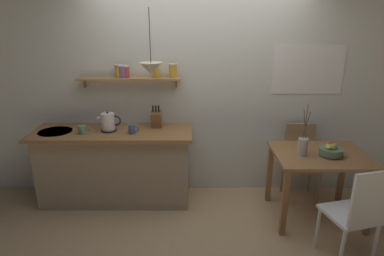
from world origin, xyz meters
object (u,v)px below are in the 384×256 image
(dining_table, at_px, (321,164))
(coffee_mug_spare, at_px, (134,129))
(coffee_mug_by_sink, at_px, (84,129))
(pendant_lamp, at_px, (153,68))
(dining_chair_near, at_px, (359,212))
(dining_chair_far, at_px, (302,158))
(fruit_bowl, at_px, (333,151))
(knife_block, at_px, (158,119))
(twig_vase, at_px, (305,146))
(electric_kettle, at_px, (110,122))

(dining_table, bearing_deg, coffee_mug_spare, 172.90)
(coffee_mug_by_sink, distance_m, pendant_lamp, 1.04)
(dining_chair_near, bearing_deg, dining_chair_far, 94.95)
(fruit_bowl, height_order, coffee_mug_by_sink, coffee_mug_by_sink)
(dining_table, relative_size, dining_chair_near, 1.01)
(knife_block, bearing_deg, pendant_lamp, -92.48)
(fruit_bowl, xyz_separation_m, knife_block, (-1.86, 0.53, 0.18))
(dining_table, xyz_separation_m, coffee_mug_by_sink, (-2.58, 0.25, 0.31))
(twig_vase, bearing_deg, fruit_bowl, -3.05)
(dining_table, height_order, dining_chair_far, dining_chair_far)
(coffee_mug_spare, bearing_deg, fruit_bowl, -8.34)
(dining_table, relative_size, coffee_mug_spare, 8.02)
(dining_chair_near, height_order, pendant_lamp, pendant_lamp)
(dining_chair_far, height_order, twig_vase, twig_vase)
(dining_chair_far, height_order, coffee_mug_spare, coffee_mug_spare)
(fruit_bowl, height_order, twig_vase, twig_vase)
(dining_chair_near, xyz_separation_m, coffee_mug_by_sink, (-2.65, 1.00, 0.42))
(coffee_mug_spare, distance_m, pendant_lamp, 0.72)
(dining_table, bearing_deg, fruit_bowl, -35.17)
(dining_chair_far, height_order, coffee_mug_by_sink, coffee_mug_by_sink)
(twig_vase, distance_m, knife_block, 1.66)
(dining_chair_far, relative_size, coffee_mug_by_sink, 7.07)
(fruit_bowl, distance_m, coffee_mug_spare, 2.14)
(fruit_bowl, distance_m, electric_kettle, 2.43)
(dining_chair_near, xyz_separation_m, coffee_mug_spare, (-2.10, 1.00, 0.42))
(dining_chair_far, bearing_deg, coffee_mug_by_sink, -175.20)
(twig_vase, height_order, electric_kettle, twig_vase)
(coffee_mug_by_sink, xyz_separation_m, pendant_lamp, (0.79, -0.00, 0.68))
(twig_vase, bearing_deg, coffee_mug_spare, 170.83)
(dining_table, xyz_separation_m, dining_chair_near, (0.07, -0.75, -0.11))
(pendant_lamp, bearing_deg, knife_block, 87.52)
(fruit_bowl, distance_m, knife_block, 1.94)
(electric_kettle, bearing_deg, coffee_mug_by_sink, -160.89)
(coffee_mug_spare, bearing_deg, dining_chair_far, 6.05)
(dining_chair_near, bearing_deg, dining_table, 95.03)
(dining_table, bearing_deg, dining_chair_far, 94.83)
(coffee_mug_by_sink, bearing_deg, electric_kettle, 19.11)
(dining_table, distance_m, coffee_mug_spare, 2.07)
(coffee_mug_spare, bearing_deg, electric_kettle, 162.13)
(dining_chair_near, height_order, fruit_bowl, dining_chair_near)
(fruit_bowl, bearing_deg, dining_chair_near, -91.24)
(fruit_bowl, distance_m, coffee_mug_by_sink, 2.68)
(electric_kettle, bearing_deg, twig_vase, -10.38)
(pendant_lamp, bearing_deg, dining_table, -7.79)
(fruit_bowl, bearing_deg, dining_table, 144.83)
(twig_vase, height_order, coffee_mug_spare, twig_vase)
(dining_chair_far, xyz_separation_m, fruit_bowl, (0.12, -0.52, 0.32))
(coffee_mug_spare, bearing_deg, dining_table, -7.10)
(coffee_mug_spare, bearing_deg, pendant_lamp, -1.82)
(twig_vase, bearing_deg, dining_table, 11.18)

